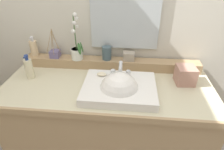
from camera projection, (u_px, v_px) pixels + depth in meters
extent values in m
cube|color=tan|center=(108.00, 128.00, 1.63)|extent=(1.48, 0.61, 0.81)
cube|color=beige|center=(107.00, 86.00, 1.41)|extent=(1.51, 0.64, 0.04)
cube|color=tan|center=(101.00, 117.00, 1.14)|extent=(1.51, 0.02, 0.04)
cube|color=tan|center=(111.00, 63.00, 1.59)|extent=(1.42, 0.11, 0.08)
cube|color=white|center=(119.00, 88.00, 1.31)|extent=(0.49, 0.38, 0.06)
sphere|color=white|center=(119.00, 91.00, 1.30)|extent=(0.27, 0.27, 0.27)
cylinder|color=silver|center=(121.00, 69.00, 1.38)|extent=(0.02, 0.02, 0.10)
cylinder|color=silver|center=(120.00, 66.00, 1.31)|extent=(0.02, 0.11, 0.02)
sphere|color=silver|center=(121.00, 62.00, 1.35)|extent=(0.03, 0.03, 0.03)
cylinder|color=silver|center=(113.00, 72.00, 1.40)|extent=(0.03, 0.03, 0.04)
cylinder|color=silver|center=(128.00, 73.00, 1.39)|extent=(0.03, 0.03, 0.04)
ellipsoid|color=beige|center=(102.00, 74.00, 1.39)|extent=(0.07, 0.04, 0.02)
cylinder|color=silver|center=(77.00, 54.00, 1.56)|extent=(0.09, 0.09, 0.09)
cylinder|color=tan|center=(77.00, 49.00, 1.54)|extent=(0.08, 0.08, 0.01)
cylinder|color=#476B38|center=(75.00, 32.00, 1.46)|extent=(0.01, 0.01, 0.27)
ellipsoid|color=#387033|center=(79.00, 49.00, 1.49)|extent=(0.04, 0.04, 0.09)
ellipsoid|color=#387033|center=(82.00, 47.00, 1.52)|extent=(0.03, 0.03, 0.09)
sphere|color=white|center=(73.00, 31.00, 1.44)|extent=(0.03, 0.03, 0.03)
sphere|color=white|center=(77.00, 26.00, 1.44)|extent=(0.02, 0.02, 0.02)
sphere|color=white|center=(74.00, 23.00, 1.42)|extent=(0.03, 0.03, 0.03)
sphere|color=white|center=(76.00, 19.00, 1.41)|extent=(0.03, 0.03, 0.03)
sphere|color=white|center=(75.00, 15.00, 1.38)|extent=(0.03, 0.03, 0.03)
cylinder|color=beige|center=(34.00, 48.00, 1.61)|extent=(0.06, 0.06, 0.13)
cylinder|color=silver|center=(32.00, 40.00, 1.57)|extent=(0.02, 0.02, 0.02)
cylinder|color=silver|center=(32.00, 38.00, 1.56)|extent=(0.03, 0.03, 0.02)
cylinder|color=silver|center=(30.00, 38.00, 1.54)|extent=(0.01, 0.03, 0.01)
cylinder|color=#40555D|center=(107.00, 53.00, 1.55)|extent=(0.07, 0.07, 0.11)
cube|color=slate|center=(55.00, 54.00, 1.59)|extent=(0.08, 0.08, 0.06)
cylinder|color=#9E7A4C|center=(56.00, 43.00, 1.54)|extent=(0.05, 0.01, 0.16)
cylinder|color=#9E7A4C|center=(55.00, 40.00, 1.55)|extent=(0.02, 0.04, 0.19)
cylinder|color=#9E7A4C|center=(52.00, 40.00, 1.54)|extent=(0.03, 0.02, 0.19)
cylinder|color=#9E7A4C|center=(49.00, 42.00, 1.52)|extent=(0.05, 0.05, 0.19)
cylinder|color=#9E7A4C|center=(53.00, 43.00, 1.51)|extent=(0.02, 0.06, 0.18)
cube|color=#A0937F|center=(129.00, 56.00, 1.54)|extent=(0.09, 0.07, 0.07)
cylinder|color=beige|center=(29.00, 69.00, 1.44)|extent=(0.06, 0.06, 0.15)
cylinder|color=navy|center=(27.00, 59.00, 1.40)|extent=(0.02, 0.02, 0.02)
cylinder|color=navy|center=(26.00, 56.00, 1.39)|extent=(0.03, 0.03, 0.02)
cylinder|color=navy|center=(25.00, 57.00, 1.37)|extent=(0.01, 0.03, 0.01)
cube|color=tan|center=(185.00, 75.00, 1.38)|extent=(0.14, 0.14, 0.13)
cube|color=silver|center=(125.00, 12.00, 1.43)|extent=(0.52, 0.02, 0.57)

